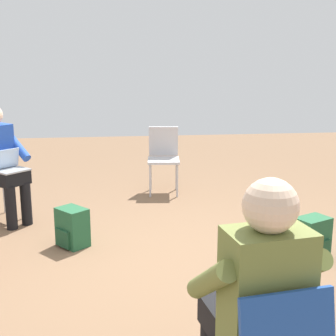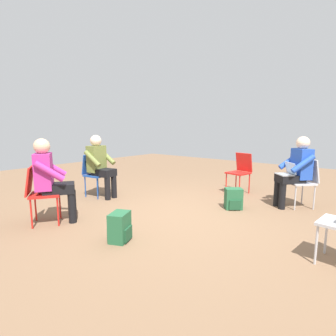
% 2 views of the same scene
% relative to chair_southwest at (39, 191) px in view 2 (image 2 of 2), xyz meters
% --- Properties ---
extents(ground_plane, '(14.00, 14.00, 0.00)m').
position_rel_chair_southwest_xyz_m(ground_plane, '(1.31, 1.53, -0.50)').
color(ground_plane, brown).
extents(chair_southwest, '(0.56, 0.58, 0.85)m').
position_rel_chair_southwest_xyz_m(chair_southwest, '(0.00, 0.00, 0.00)').
color(chair_southwest, red).
rests_on(chair_southwest, ground).
extents(chair_northeast, '(0.58, 0.58, 0.85)m').
position_rel_chair_southwest_xyz_m(chair_northeast, '(2.74, 3.32, 0.00)').
color(chair_northeast, '#B7B7BC').
rests_on(chair_northeast, ground).
extents(chair_west, '(0.49, 0.45, 0.85)m').
position_rel_chair_southwest_xyz_m(chair_west, '(-0.73, 1.44, 0.00)').
color(chair_west, '#1E4799').
rests_on(chair_west, ground).
extents(chair_north, '(0.47, 0.51, 0.85)m').
position_rel_chair_southwest_xyz_m(chair_north, '(1.44, 3.57, 0.00)').
color(chair_north, red).
rests_on(chair_north, ground).
extents(person_with_laptop, '(0.64, 0.64, 1.24)m').
position_rel_chair_southwest_xyz_m(person_with_laptop, '(2.61, 3.20, 0.20)').
color(person_with_laptop, black).
rests_on(person_with_laptop, ground).
extents(person_in_magenta, '(0.63, 0.63, 1.24)m').
position_rel_chair_southwest_xyz_m(person_in_magenta, '(0.09, 0.14, 0.20)').
color(person_in_magenta, black).
rests_on(person_in_magenta, ground).
extents(person_in_olive, '(0.56, 0.54, 1.24)m').
position_rel_chair_southwest_xyz_m(person_in_olive, '(-0.56, 1.46, 0.20)').
color(person_in_olive, black).
rests_on(person_in_olive, ground).
extents(backpack_near_laptop_user, '(0.34, 0.33, 0.36)m').
position_rel_chair_southwest_xyz_m(backpack_near_laptop_user, '(1.85, 2.43, -0.34)').
color(backpack_near_laptop_user, '#235B38').
rests_on(backpack_near_laptop_user, ground).
extents(backpack_by_empty_chair, '(0.31, 0.34, 0.36)m').
position_rel_chair_southwest_xyz_m(backpack_by_empty_chair, '(1.33, 0.35, -0.34)').
color(backpack_by_empty_chair, '#235B38').
rests_on(backpack_by_empty_chair, ground).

